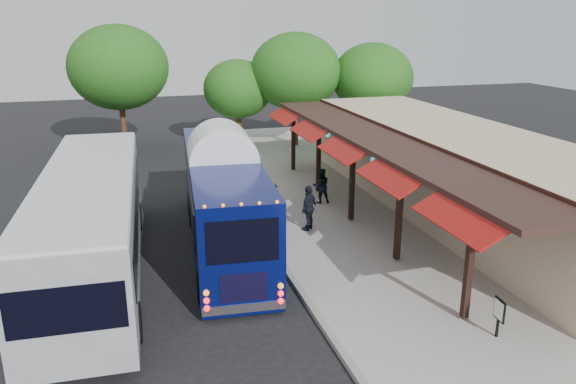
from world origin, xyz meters
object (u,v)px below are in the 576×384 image
object	(u,v)px
ped_b	(321,186)
ped_d	(239,150)
ped_c	(309,208)
city_bus	(92,219)
coach_bus	(223,195)
ped_a	(274,206)
sign_board	(499,312)

from	to	relation	value
ped_b	ped_d	xyz separation A→B (m)	(-2.11, 7.48, 0.08)
ped_c	ped_d	bearing A→B (deg)	-131.80
ped_b	ped_d	world-z (taller)	ped_d
city_bus	ped_d	size ratio (longest dim) A/B	7.48
ped_c	coach_bus	bearing A→B (deg)	-41.00
ped_c	ped_d	size ratio (longest dim) A/B	1.03
coach_bus	ped_c	bearing A→B (deg)	8.56
ped_a	ped_b	size ratio (longest dim) A/B	1.15
ped_a	ped_c	distance (m)	1.34
coach_bus	ped_d	world-z (taller)	coach_bus
ped_c	sign_board	world-z (taller)	ped_c
city_bus	coach_bus	bearing A→B (deg)	17.94
city_bus	ped_b	size ratio (longest dim) A/B	8.21
ped_d	sign_board	bearing A→B (deg)	98.79
coach_bus	ped_d	distance (m)	11.04
ped_a	ped_b	distance (m)	3.67
ped_a	ped_b	world-z (taller)	ped_a
ped_b	city_bus	bearing A→B (deg)	32.46
ped_a	sign_board	size ratio (longest dim) A/B	1.69
city_bus	ped_c	world-z (taller)	city_bus
city_bus	ped_d	world-z (taller)	city_bus
coach_bus	ped_b	xyz separation A→B (m)	(4.85, 3.17, -0.99)
ped_d	ped_b	bearing A→B (deg)	106.16
coach_bus	city_bus	distance (m)	4.59
ped_d	ped_a	bearing A→B (deg)	86.62
ped_b	sign_board	size ratio (longest dim) A/B	1.47
city_bus	ped_a	world-z (taller)	city_bus
ped_d	ped_c	bearing A→B (deg)	93.52
ped_b	sign_board	xyz separation A→B (m)	(0.68, -11.52, -0.06)
ped_c	ped_d	distance (m)	10.44
ped_b	ped_c	xyz separation A→B (m)	(-1.54, -2.95, 0.11)
ped_b	coach_bus	bearing A→B (deg)	40.21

